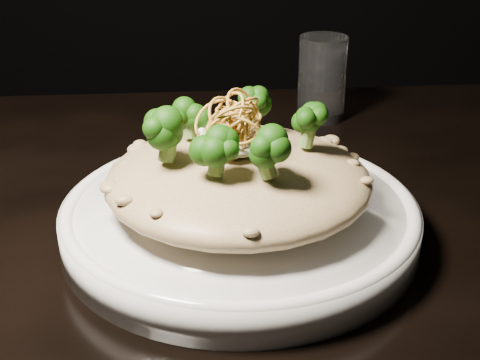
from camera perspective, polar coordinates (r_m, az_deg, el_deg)
The scene contains 7 objects.
table at distance 0.65m, azimuth 1.49°, elevation -10.49°, with size 1.10×0.80×0.75m.
plate at distance 0.59m, azimuth 0.00°, elevation -3.44°, with size 0.31×0.31×0.03m, color silver.
risotto at distance 0.57m, azimuth -0.15°, elevation 0.08°, with size 0.23×0.23×0.05m, color brown.
broccoli at distance 0.55m, azimuth -0.33°, elevation 4.87°, with size 0.13×0.13×0.05m, color black, non-canonical shape.
cheese at distance 0.56m, azimuth -0.58°, elevation 3.37°, with size 0.06×0.06×0.02m, color silver.
shallots at distance 0.54m, azimuth -0.41°, elevation 5.84°, with size 0.06×0.06×0.04m, color olive, non-canonical shape.
drinking_glass at distance 0.85m, azimuth 7.01°, elevation 8.59°, with size 0.06×0.06×0.11m, color silver.
Camera 1 is at (-0.06, -0.52, 1.05)m, focal length 50.00 mm.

